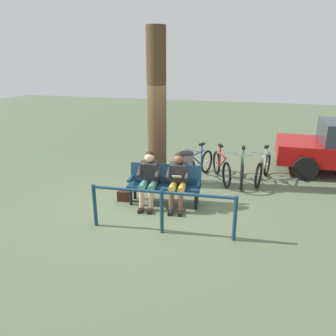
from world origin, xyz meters
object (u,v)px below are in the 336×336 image
object	(u,v)px
bench	(165,181)
bicycle_red	(263,169)
handbag	(124,196)
bicycle_green	(221,167)
litter_bin	(186,168)
person_companion	(149,176)
tree_trunk	(157,110)
bicycle_purple	(242,170)
bicycle_orange	(198,165)
person_reading	(178,178)

from	to	relation	value
bench	bicycle_red	size ratio (longest dim) A/B	0.99
handbag	bicycle_green	bearing A→B (deg)	-134.36
handbag	litter_bin	bearing A→B (deg)	-125.99
bench	litter_bin	xyz separation A→B (m)	(-0.18, -1.31, -0.09)
person_companion	bicycle_green	distance (m)	2.41
tree_trunk	bicycle_purple	bearing A→B (deg)	-163.48
bicycle_red	bicycle_orange	bearing A→B (deg)	-71.47
person_reading	bicycle_green	bearing A→B (deg)	-117.05
person_reading	bicycle_purple	distance (m)	2.26
bench	bicycle_purple	bearing A→B (deg)	-139.23
bicycle_orange	bicycle_red	bearing A→B (deg)	114.03
bench	bicycle_purple	distance (m)	2.35
bicycle_purple	handbag	bearing A→B (deg)	-55.59
bench	person_reading	xyz separation A→B (m)	(-0.34, 0.12, 0.16)
person_companion	bicycle_green	world-z (taller)	person_companion
bench	person_companion	bearing A→B (deg)	26.93
handbag	bicycle_red	xyz separation A→B (m)	(-3.01, -2.20, 0.24)
handbag	litter_bin	distance (m)	1.88
person_companion	bicycle_red	xyz separation A→B (m)	(-2.40, -2.20, -0.30)
tree_trunk	bicycle_orange	size ratio (longest dim) A/B	2.36
handbag	bicycle_purple	distance (m)	3.16
bench	handbag	xyz separation A→B (m)	(0.91, 0.20, -0.39)
tree_trunk	litter_bin	xyz separation A→B (m)	(-0.72, -0.19, -1.49)
person_companion	litter_bin	xyz separation A→B (m)	(-0.48, -1.51, -0.25)
tree_trunk	bicycle_red	bearing A→B (deg)	-161.47
bicycle_green	tree_trunk	bearing A→B (deg)	-89.23
bicycle_green	person_reading	bearing A→B (deg)	-42.39
bicycle_orange	bicycle_green	bearing A→B (deg)	106.47
handbag	person_companion	bearing A→B (deg)	179.37
person_reading	bicycle_green	xyz separation A→B (m)	(-0.69, -1.91, -0.31)
bicycle_green	bicycle_orange	xyz separation A→B (m)	(0.63, -0.01, 0.00)
bicycle_purple	bicycle_red	bearing A→B (deg)	112.58
person_companion	litter_bin	distance (m)	1.60
litter_bin	bicycle_purple	world-z (taller)	bicycle_purple
bench	bicycle_red	distance (m)	2.91
person_companion	bicycle_green	size ratio (longest dim) A/B	0.76
person_reading	bicycle_orange	bearing A→B (deg)	-99.04
person_reading	litter_bin	world-z (taller)	person_reading
tree_trunk	person_reading	bearing A→B (deg)	125.35
litter_bin	bicycle_green	size ratio (longest dim) A/B	0.53
tree_trunk	bicycle_orange	bearing A→B (deg)	-144.03
bicycle_red	bicycle_green	size ratio (longest dim) A/B	1.05
bicycle_green	bicycle_orange	distance (m)	0.63
handbag	bicycle_orange	world-z (taller)	bicycle_orange
bench	person_companion	distance (m)	0.39
bench	bicycle_green	distance (m)	2.07
bicycle_red	bicycle_green	distance (m)	1.09
handbag	bicycle_orange	distance (m)	2.40
bench	tree_trunk	xyz separation A→B (m)	(0.54, -1.11, 1.40)
handbag	person_reading	bearing A→B (deg)	-176.69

